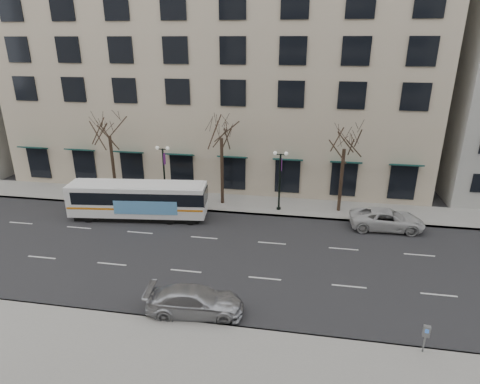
% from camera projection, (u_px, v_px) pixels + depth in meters
% --- Properties ---
extents(ground, '(160.00, 160.00, 0.00)m').
position_uv_depth(ground, '(196.00, 253.00, 27.34)').
color(ground, black).
rests_on(ground, ground).
extents(sidewalk_far, '(80.00, 4.00, 0.15)m').
position_uv_depth(sidewalk_far, '(279.00, 206.00, 34.82)').
color(sidewalk_far, gray).
rests_on(sidewalk_far, ground).
extents(building_hotel, '(40.00, 20.00, 24.00)m').
position_uv_depth(building_hotel, '(226.00, 56.00, 42.73)').
color(building_hotel, '#BFAD92').
rests_on(building_hotel, ground).
extents(tree_far_left, '(3.60, 3.60, 8.34)m').
position_uv_depth(tree_far_left, '(108.00, 125.00, 34.64)').
color(tree_far_left, black).
rests_on(tree_far_left, ground).
extents(tree_far_mid, '(3.60, 3.60, 8.55)m').
position_uv_depth(tree_far_mid, '(221.00, 127.00, 32.99)').
color(tree_far_mid, black).
rests_on(tree_far_mid, ground).
extents(tree_far_right, '(3.60, 3.60, 8.06)m').
position_uv_depth(tree_far_right, '(345.00, 137.00, 31.59)').
color(tree_far_right, black).
rests_on(tree_far_right, ground).
extents(lamp_post_left, '(1.22, 0.45, 5.21)m').
position_uv_depth(lamp_post_left, '(164.00, 172.00, 34.63)').
color(lamp_post_left, black).
rests_on(lamp_post_left, ground).
extents(lamp_post_right, '(1.22, 0.45, 5.21)m').
position_uv_depth(lamp_post_right, '(280.00, 178.00, 33.06)').
color(lamp_post_right, black).
rests_on(lamp_post_right, ground).
extents(city_bus, '(11.17, 3.61, 2.98)m').
position_uv_depth(city_bus, '(139.00, 199.00, 32.18)').
color(city_bus, white).
rests_on(city_bus, ground).
extents(silver_car, '(5.31, 2.59, 1.49)m').
position_uv_depth(silver_car, '(195.00, 301.00, 21.09)').
color(silver_car, '#B3B4BB').
rests_on(silver_car, ground).
extents(white_pickup, '(5.59, 2.70, 1.53)m').
position_uv_depth(white_pickup, '(387.00, 219.00, 30.66)').
color(white_pickup, '#BCBCBC').
rests_on(white_pickup, ground).
extents(pay_station, '(0.34, 0.25, 1.43)m').
position_uv_depth(pay_station, '(426.00, 333.00, 18.14)').
color(pay_station, gray).
rests_on(pay_station, sidewalk_near).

